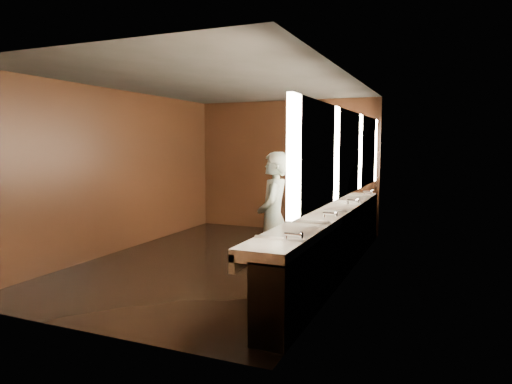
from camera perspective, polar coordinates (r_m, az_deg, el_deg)
floor at (r=7.40m, az=-4.16°, el=-8.62°), size 6.00×6.00×0.00m
ceiling at (r=7.22m, az=-4.33°, el=13.40°), size 4.00×6.00×0.02m
wall_back at (r=9.94m, az=3.73°, el=3.29°), size 4.00×0.02×2.80m
wall_front at (r=4.73m, az=-21.15°, el=-0.08°), size 4.00×0.02×2.80m
wall_left at (r=8.29m, az=-16.64°, el=2.52°), size 0.02×6.00×2.80m
wall_right at (r=6.51m, az=11.61°, el=1.76°), size 0.02×6.00×2.80m
sink_counter at (r=6.68m, az=9.69°, el=-5.93°), size 0.55×5.40×1.01m
mirror_band at (r=6.50m, az=11.50°, el=4.85°), size 0.06×5.03×1.15m
person at (r=6.03m, az=2.20°, el=-3.39°), size 0.56×0.72×1.77m
trash_bin at (r=6.26m, az=6.47°, el=-9.02°), size 0.38×0.38×0.50m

